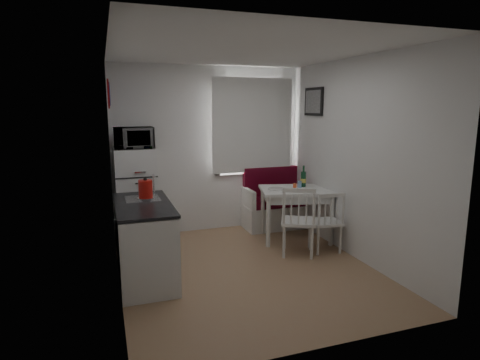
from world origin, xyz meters
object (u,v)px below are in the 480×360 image
at_px(chair_left, 302,214).
at_px(microwave, 134,138).
at_px(kitchen_counter, 145,240).
at_px(chair_right, 329,216).
at_px(kettle, 146,189).
at_px(bench, 284,207).
at_px(dining_table, 296,194).
at_px(wine_bottle, 303,176).
at_px(fridge, 136,197).

bearing_deg(chair_left, microwave, 175.88).
bearing_deg(kitchen_counter, microwave, 89.06).
distance_m(chair_right, kettle, 2.46).
relative_size(bench, chair_left, 2.31).
bearing_deg(dining_table, chair_right, -61.28).
bearing_deg(bench, kitchen_counter, -150.69).
bearing_deg(wine_bottle, dining_table, -149.02).
xyz_separation_m(fridge, kettle, (0.03, -1.11, 0.33)).
relative_size(bench, chair_right, 3.02).
height_order(kitchen_counter, kettle, same).
height_order(dining_table, kettle, kettle).
xyz_separation_m(bench, fridge, (-2.40, -0.11, 0.37)).
xyz_separation_m(chair_right, kettle, (-2.40, 0.12, 0.50)).
relative_size(bench, microwave, 2.59).
bearing_deg(dining_table, kettle, -151.96).
bearing_deg(kitchen_counter, dining_table, 16.47).
relative_size(fridge, wine_bottle, 4.33).
distance_m(fridge, kettle, 1.15).
bearing_deg(kitchen_counter, chair_right, 0.41).
bearing_deg(kitchen_counter, kettle, 70.23).
height_order(kitchen_counter, dining_table, kitchen_counter).
bearing_deg(fridge, kitchen_counter, -90.90).
xyz_separation_m(kitchen_counter, bench, (2.42, 1.36, -0.13)).
xyz_separation_m(kettle, wine_bottle, (2.40, 0.64, -0.09)).
bearing_deg(kettle, bench, 27.24).
distance_m(chair_left, kettle, 2.04).
bearing_deg(chair_left, wine_bottle, 87.94).
height_order(kitchen_counter, fridge, fridge).
height_order(kitchen_counter, microwave, microwave).
distance_m(bench, chair_left, 1.43).
bearing_deg(wine_bottle, kitchen_counter, -162.44).
height_order(microwave, wine_bottle, microwave).
relative_size(dining_table, fridge, 0.85).
bearing_deg(kitchen_counter, wine_bottle, 17.56).
height_order(chair_left, kettle, kettle).
distance_m(chair_right, wine_bottle, 0.86).
distance_m(fridge, wine_bottle, 2.49).
xyz_separation_m(chair_right, wine_bottle, (0.00, 0.76, 0.42)).
distance_m(kitchen_counter, wine_bottle, 2.61).
distance_m(bench, microwave, 2.70).
distance_m(kitchen_counter, kettle, 0.59).
xyz_separation_m(bench, dining_table, (-0.13, -0.68, 0.36)).
bearing_deg(kettle, fridge, 91.55).
relative_size(kitchen_counter, chair_right, 2.89).
relative_size(chair_left, wine_bottle, 1.84).
relative_size(dining_table, chair_left, 1.99).
bearing_deg(fridge, chair_right, -26.79).
relative_size(chair_right, wine_bottle, 1.41).
height_order(dining_table, microwave, microwave).
height_order(chair_right, fridge, fridge).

